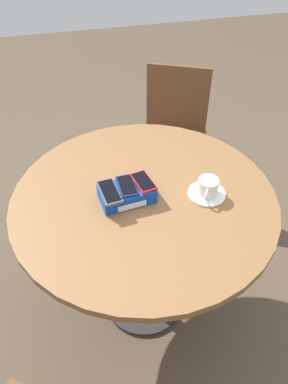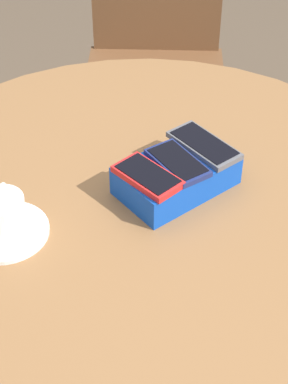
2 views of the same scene
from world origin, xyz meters
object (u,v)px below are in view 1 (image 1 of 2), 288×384
object	(u,v)px
round_table	(144,215)
phone_gray	(109,192)
phone_box	(127,193)
coffee_cup	(208,187)
phone_navy	(127,186)
phone_red	(144,182)
chair_near_window	(173,139)
saucer	(207,194)

from	to	relation	value
round_table	phone_gray	bearing A→B (deg)	-174.99
phone_box	coffee_cup	distance (m)	0.31
phone_navy	phone_red	size ratio (longest dim) A/B	0.93
round_table	chair_near_window	bearing A→B (deg)	63.97
round_table	saucer	size ratio (longest dim) A/B	7.03
phone_gray	phone_navy	distance (m)	0.07
phone_box	phone_navy	world-z (taller)	phone_navy
coffee_cup	saucer	bearing A→B (deg)	62.94
phone_red	coffee_cup	distance (m)	0.24
phone_box	coffee_cup	size ratio (longest dim) A/B	2.08
coffee_cup	chair_near_window	distance (m)	0.88
phone_box	saucer	xyz separation A→B (m)	(0.30, -0.05, -0.02)
phone_gray	phone_navy	bearing A→B (deg)	13.97
phone_navy	saucer	world-z (taller)	phone_navy
phone_box	phone_gray	bearing A→B (deg)	-170.04
phone_box	round_table	bearing A→B (deg)	0.08
phone_navy	phone_red	world-z (taller)	phone_red
saucer	coffee_cup	world-z (taller)	coffee_cup
phone_red	saucer	world-z (taller)	phone_red
round_table	coffee_cup	distance (m)	0.28
phone_box	phone_red	size ratio (longest dim) A/B	1.67
phone_navy	phone_red	distance (m)	0.07
saucer	coffee_cup	xyz separation A→B (m)	(-0.00, -0.00, 0.04)
round_table	phone_gray	world-z (taller)	phone_gray
phone_gray	chair_near_window	size ratio (longest dim) A/B	0.17
phone_red	saucer	size ratio (longest dim) A/B	0.88
phone_red	saucer	bearing A→B (deg)	-15.01
phone_red	chair_near_window	size ratio (longest dim) A/B	0.15
phone_navy	round_table	bearing A→B (deg)	-4.80
phone_box	phone_gray	world-z (taller)	phone_gray
round_table	phone_box	world-z (taller)	phone_box
phone_box	phone_gray	xyz separation A→B (m)	(-0.07, -0.01, 0.03)
saucer	coffee_cup	size ratio (longest dim) A/B	1.42
saucer	chair_near_window	bearing A→B (deg)	80.83
coffee_cup	phone_navy	bearing A→B (deg)	168.90
phone_gray	phone_red	bearing A→B (deg)	9.61
round_table	coffee_cup	world-z (taller)	coffee_cup
phone_box	chair_near_window	size ratio (longest dim) A/B	0.25
phone_box	chair_near_window	world-z (taller)	chair_near_window
round_table	phone_navy	bearing A→B (deg)	175.20
phone_navy	coffee_cup	xyz separation A→B (m)	(0.30, -0.06, -0.02)
phone_gray	phone_navy	xyz separation A→B (m)	(0.07, 0.02, -0.00)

